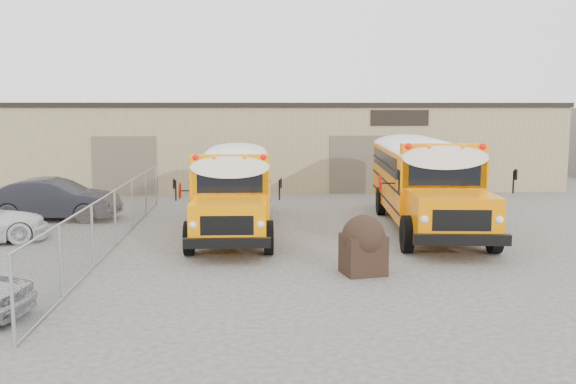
{
  "coord_description": "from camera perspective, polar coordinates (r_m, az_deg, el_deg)",
  "views": [
    {
      "loc": [
        -1.6,
        -17.64,
        4.43
      ],
      "look_at": [
        -0.38,
        3.74,
        1.6
      ],
      "focal_mm": 40.0,
      "sensor_mm": 36.0,
      "label": 1
    }
  ],
  "objects": [
    {
      "name": "ground",
      "position": [
        18.26,
        1.86,
        -6.52
      ],
      "size": [
        120.0,
        120.0,
        0.0
      ],
      "primitive_type": "plane",
      "color": "#474441",
      "rests_on": "ground"
    },
    {
      "name": "warehouse",
      "position": [
        37.73,
        -0.84,
        4.4
      ],
      "size": [
        30.2,
        10.2,
        4.67
      ],
      "color": "tan",
      "rests_on": "ground"
    },
    {
      "name": "chainlink_fence",
      "position": [
        21.4,
        -15.1,
        -2.23
      ],
      "size": [
        0.07,
        18.07,
        1.81
      ],
      "color": "#93969B",
      "rests_on": "ground"
    },
    {
      "name": "school_bus_left",
      "position": [
        29.61,
        -4.41,
        2.27
      ],
      "size": [
        3.11,
        10.24,
        2.99
      ],
      "color": "#FF8D00",
      "rests_on": "ground"
    },
    {
      "name": "school_bus_right",
      "position": [
        31.35,
        9.78,
        2.82
      ],
      "size": [
        3.96,
        11.52,
        3.31
      ],
      "color": "orange",
      "rests_on": "ground"
    },
    {
      "name": "tarp_bundle",
      "position": [
        17.26,
        6.71,
        -4.6
      ],
      "size": [
        1.25,
        1.17,
        1.6
      ],
      "color": "black",
      "rests_on": "ground"
    },
    {
      "name": "car_dark",
      "position": [
        26.94,
        -20.05,
        -0.63
      ],
      "size": [
        5.09,
        2.04,
        1.65
      ],
      "primitive_type": "imported",
      "rotation": [
        0.0,
        0.0,
        1.51
      ],
      "color": "black",
      "rests_on": "ground"
    }
  ]
}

